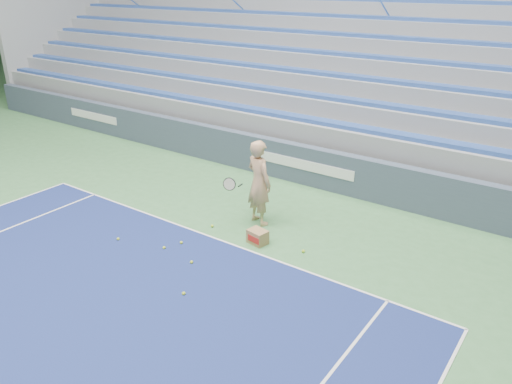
{
  "coord_description": "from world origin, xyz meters",
  "views": [
    {
      "loc": [
        6.51,
        4.44,
        5.35
      ],
      "look_at": [
        0.85,
        12.38,
        1.15
      ],
      "focal_mm": 35.0,
      "sensor_mm": 36.0,
      "label": 1
    }
  ],
  "objects": [
    {
      "name": "tennis_ball_1",
      "position": [
        0.99,
        9.9,
        0.03
      ],
      "size": [
        0.07,
        0.07,
        0.07
      ],
      "primitive_type": "sphere",
      "color": "#B9D42B",
      "rests_on": "ground"
    },
    {
      "name": "tennis_ball_2",
      "position": [
        -1.62,
        10.58,
        0.03
      ],
      "size": [
        0.07,
        0.07,
        0.07
      ],
      "primitive_type": "sphere",
      "color": "#B9D42B",
      "rests_on": "ground"
    },
    {
      "name": "bleachers",
      "position": [
        0.0,
        21.6,
        2.36
      ],
      "size": [
        31.0,
        9.15,
        7.3
      ],
      "color": "gray",
      "rests_on": "ground"
    },
    {
      "name": "tennis_ball_6",
      "position": [
        0.37,
        10.8,
        0.03
      ],
      "size": [
        0.07,
        0.07,
        0.07
      ],
      "primitive_type": "sphere",
      "color": "#B9D42B",
      "rests_on": "ground"
    },
    {
      "name": "ball_box",
      "position": [
        0.97,
        12.28,
        0.16
      ],
      "size": [
        0.46,
        0.39,
        0.31
      ],
      "color": "olive",
      "rests_on": "ground"
    },
    {
      "name": "tennis_ball_5",
      "position": [
        -0.51,
        10.89,
        0.03
      ],
      "size": [
        0.07,
        0.07,
        0.07
      ],
      "primitive_type": "sphere",
      "color": "#B9D42B",
      "rests_on": "ground"
    },
    {
      "name": "tennis_ball_4",
      "position": [
        -0.33,
        12.28,
        0.03
      ],
      "size": [
        0.07,
        0.07,
        0.07
      ],
      "primitive_type": "sphere",
      "color": "#B9D42B",
      "rests_on": "ground"
    },
    {
      "name": "tennis_ball_3",
      "position": [
        2.0,
        12.5,
        0.03
      ],
      "size": [
        0.07,
        0.07,
        0.07
      ],
      "primitive_type": "sphere",
      "color": "#B9D42B",
      "rests_on": "ground"
    },
    {
      "name": "tennis_player",
      "position": [
        0.4,
        13.12,
        1.02
      ],
      "size": [
        1.03,
        0.96,
        2.03
      ],
      "color": "tan",
      "rests_on": "ground"
    },
    {
      "name": "tennis_ball_0",
      "position": [
        -0.36,
        11.27,
        0.03
      ],
      "size": [
        0.07,
        0.07,
        0.07
      ],
      "primitive_type": "sphere",
      "color": "#B9D42B",
      "rests_on": "ground"
    },
    {
      "name": "sponsor_barrier",
      "position": [
        0.0,
        15.88,
        0.55
      ],
      "size": [
        30.0,
        0.32,
        1.1
      ],
      "color": "#3A4658",
      "rests_on": "ground"
    }
  ]
}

